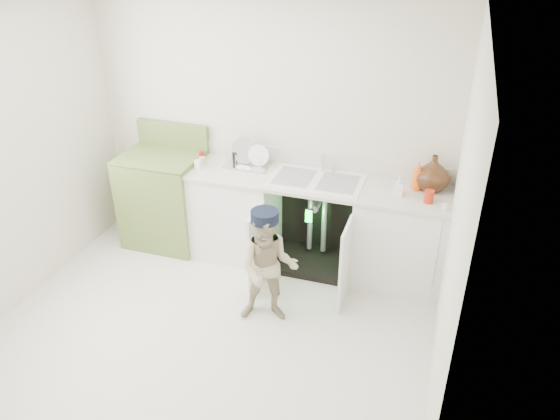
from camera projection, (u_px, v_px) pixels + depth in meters
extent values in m
plane|color=silver|center=(212.00, 329.00, 4.51)|extent=(3.50, 3.50, 0.00)
cube|color=beige|center=(269.00, 126.00, 5.16)|extent=(3.50, 2.50, 0.02)
cube|color=beige|center=(70.00, 329.00, 2.66)|extent=(3.50, 2.50, 0.02)
cube|color=beige|center=(3.00, 165.00, 4.38)|extent=(2.50, 3.00, 0.02)
cube|color=beige|center=(454.00, 234.00, 3.44)|extent=(2.50, 3.00, 0.02)
plane|color=white|center=(187.00, 12.00, 3.31)|extent=(3.50, 3.50, 0.00)
cube|color=white|center=(236.00, 213.00, 5.37)|extent=(0.80, 0.60, 0.86)
cube|color=white|center=(400.00, 239.00, 4.94)|extent=(0.80, 0.60, 0.86)
cube|color=black|center=(321.00, 212.00, 5.38)|extent=(0.80, 0.06, 0.86)
cube|color=black|center=(313.00, 261.00, 5.35)|extent=(0.80, 0.60, 0.06)
cylinder|color=gray|center=(310.00, 217.00, 5.25)|extent=(0.05, 0.05, 0.70)
cylinder|color=gray|center=(324.00, 220.00, 5.21)|extent=(0.05, 0.05, 0.70)
cylinder|color=gray|center=(316.00, 205.00, 5.11)|extent=(0.07, 0.18, 0.07)
cube|color=white|center=(257.00, 248.00, 4.86)|extent=(0.03, 0.40, 0.76)
cube|color=white|center=(345.00, 264.00, 4.65)|extent=(0.02, 0.40, 0.76)
cube|color=beige|center=(316.00, 182.00, 4.94)|extent=(2.44, 0.64, 0.03)
cube|color=beige|center=(324.00, 161.00, 5.14)|extent=(2.44, 0.02, 0.15)
cube|color=white|center=(316.00, 181.00, 4.93)|extent=(0.85, 0.55, 0.02)
cube|color=gray|center=(294.00, 177.00, 4.99)|extent=(0.34, 0.40, 0.01)
cube|color=gray|center=(338.00, 183.00, 4.87)|extent=(0.34, 0.40, 0.01)
cylinder|color=silver|center=(322.00, 162.00, 5.07)|extent=(0.03, 0.03, 0.17)
cylinder|color=silver|center=(321.00, 157.00, 4.99)|extent=(0.02, 0.14, 0.02)
cylinder|color=silver|center=(334.00, 169.00, 5.07)|extent=(0.04, 0.04, 0.06)
cylinder|color=white|center=(437.00, 252.00, 4.54)|extent=(0.01, 0.01, 0.70)
cube|color=white|center=(444.00, 207.00, 4.43)|extent=(0.04, 0.02, 0.06)
cube|color=silver|center=(248.00, 165.00, 5.22)|extent=(0.42, 0.28, 0.02)
cylinder|color=silver|center=(245.00, 156.00, 5.21)|extent=(0.26, 0.09, 0.25)
cylinder|color=white|center=(259.00, 160.00, 5.16)|extent=(0.20, 0.05, 0.20)
cylinder|color=silver|center=(227.00, 160.00, 5.15)|extent=(0.01, 0.01, 0.12)
cylinder|color=silver|center=(236.00, 161.00, 5.12)|extent=(0.01, 0.01, 0.12)
cylinder|color=silver|center=(244.00, 162.00, 5.10)|extent=(0.01, 0.01, 0.12)
cylinder|color=silver|center=(252.00, 163.00, 5.08)|extent=(0.01, 0.01, 0.12)
cylinder|color=silver|center=(261.00, 164.00, 5.06)|extent=(0.01, 0.01, 0.12)
imported|color=#412512|center=(433.00, 173.00, 4.70)|extent=(0.30, 0.30, 0.32)
imported|color=#FD5B0D|center=(418.00, 176.00, 4.72)|extent=(0.10, 0.10, 0.25)
imported|color=white|center=(399.00, 186.00, 4.64)|extent=(0.08, 0.08, 0.17)
cylinder|color=#B8280F|center=(429.00, 197.00, 4.54)|extent=(0.08, 0.08, 0.11)
cylinder|color=#A50E10|center=(202.00, 156.00, 5.29)|extent=(0.05, 0.05, 0.10)
cylinder|color=beige|center=(202.00, 161.00, 5.22)|extent=(0.06, 0.06, 0.08)
cylinder|color=black|center=(235.00, 158.00, 5.23)|extent=(0.04, 0.04, 0.12)
cube|color=white|center=(198.00, 165.00, 5.13)|extent=(0.05, 0.05, 0.09)
cube|color=olive|center=(165.00, 200.00, 5.54)|extent=(0.77, 0.65, 0.93)
cube|color=olive|center=(160.00, 156.00, 5.31)|extent=(0.77, 0.65, 0.02)
cube|color=olive|center=(173.00, 134.00, 5.49)|extent=(0.77, 0.06, 0.24)
cylinder|color=black|center=(134.00, 161.00, 5.23)|extent=(0.17, 0.17, 0.02)
cylinder|color=silver|center=(134.00, 159.00, 5.23)|extent=(0.20, 0.20, 0.01)
cylinder|color=black|center=(151.00, 148.00, 5.50)|extent=(0.17, 0.17, 0.02)
cylinder|color=silver|center=(151.00, 147.00, 5.49)|extent=(0.20, 0.20, 0.01)
cylinder|color=black|center=(170.00, 166.00, 5.13)|extent=(0.17, 0.17, 0.02)
cylinder|color=silver|center=(170.00, 164.00, 5.12)|extent=(0.20, 0.20, 0.01)
cylinder|color=black|center=(185.00, 153.00, 5.40)|extent=(0.17, 0.17, 0.02)
cylinder|color=silver|center=(185.00, 152.00, 5.39)|extent=(0.20, 0.20, 0.01)
imported|color=tan|center=(269.00, 268.00, 4.41)|extent=(0.57, 0.49, 1.01)
cylinder|color=black|center=(268.00, 218.00, 4.18)|extent=(0.27, 0.27, 0.09)
cube|color=black|center=(269.00, 215.00, 4.29)|extent=(0.19, 0.13, 0.01)
cube|color=black|center=(309.00, 216.00, 4.73)|extent=(0.07, 0.01, 0.14)
cube|color=#26F23F|center=(309.00, 216.00, 4.72)|extent=(0.06, 0.00, 0.12)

